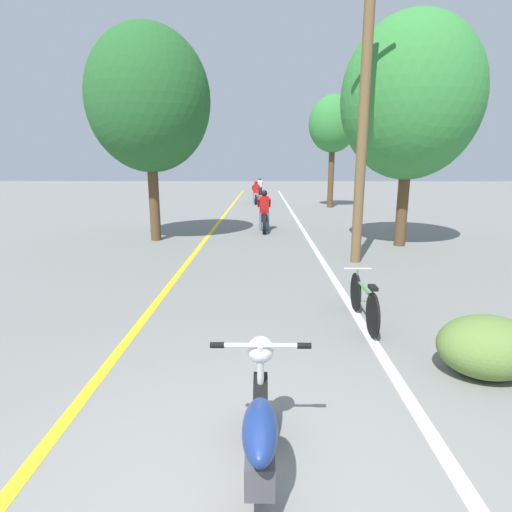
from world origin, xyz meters
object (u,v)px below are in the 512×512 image
(motorcycle_rider_mid, at_px, (256,195))
(motorcycle_rider_lead, at_px, (264,216))
(roadside_tree_left, at_px, (149,100))
(motorcycle_foreground, at_px, (260,449))
(motorcycle_rider_far, at_px, (260,188))
(roadside_tree_right_far, at_px, (333,125))
(utility_pole, at_px, (364,111))
(roadside_tree_right_near, at_px, (411,99))
(bicycle_parked, at_px, (364,301))

(motorcycle_rider_mid, bearing_deg, motorcycle_rider_lead, -87.43)
(roadside_tree_left, height_order, motorcycle_rider_mid, roadside_tree_left)
(roadside_tree_left, distance_m, motorcycle_foreground, 11.37)
(motorcycle_rider_far, bearing_deg, roadside_tree_right_far, -68.77)
(utility_pole, height_order, roadside_tree_right_near, utility_pole)
(utility_pole, bearing_deg, roadside_tree_right_far, 83.39)
(bicycle_parked, bearing_deg, roadside_tree_right_far, 82.34)
(roadside_tree_right_near, bearing_deg, motorcycle_rider_far, 101.27)
(motorcycle_rider_mid, bearing_deg, motorcycle_rider_far, 88.69)
(roadside_tree_right_far, bearing_deg, motorcycle_rider_far, 111.23)
(roadside_tree_right_far, xyz_separation_m, motorcycle_rider_far, (-4.08, 10.49, -4.01))
(roadside_tree_right_near, distance_m, motorcycle_rider_far, 22.40)
(roadside_tree_right_near, bearing_deg, roadside_tree_left, 174.13)
(roadside_tree_left, distance_m, motorcycle_rider_mid, 13.51)
(motorcycle_foreground, bearing_deg, roadside_tree_left, 108.47)
(utility_pole, xyz_separation_m, motorcycle_foreground, (-2.32, -7.29, -3.11))
(motorcycle_foreground, xyz_separation_m, motorcycle_rider_lead, (0.07, 12.15, 0.11))
(motorcycle_foreground, bearing_deg, roadside_tree_right_far, 79.37)
(motorcycle_rider_mid, bearing_deg, roadside_tree_left, -103.29)
(motorcycle_foreground, bearing_deg, motorcycle_rider_mid, 91.02)
(utility_pole, relative_size, motorcycle_rider_lead, 3.22)
(roadside_tree_right_near, bearing_deg, utility_pole, -130.35)
(utility_pole, distance_m, roadside_tree_right_far, 13.40)
(utility_pole, distance_m, motorcycle_rider_mid, 16.04)
(roadside_tree_right_far, distance_m, roadside_tree_left, 12.69)
(roadside_tree_right_far, distance_m, bicycle_parked, 17.86)
(utility_pole, xyz_separation_m, bicycle_parked, (-0.78, -3.93, -3.20))
(roadside_tree_left, relative_size, motorcycle_rider_far, 3.17)
(roadside_tree_right_near, height_order, motorcycle_foreground, roadside_tree_right_near)
(roadside_tree_left, bearing_deg, motorcycle_foreground, -71.53)
(motorcycle_foreground, relative_size, motorcycle_rider_mid, 1.01)
(roadside_tree_left, bearing_deg, utility_pole, -26.65)
(motorcycle_rider_lead, bearing_deg, utility_pole, -65.14)
(motorcycle_foreground, xyz_separation_m, motorcycle_rider_mid, (-0.41, 22.81, 0.10))
(roadside_tree_right_near, height_order, motorcycle_rider_lead, roadside_tree_right_near)
(roadside_tree_right_near, xyz_separation_m, roadside_tree_right_far, (-0.24, 11.18, 0.38))
(roadside_tree_right_near, height_order, roadside_tree_left, roadside_tree_right_near)
(roadside_tree_left, distance_m, bicycle_parked, 9.26)
(roadside_tree_right_near, relative_size, motorcycle_foreground, 3.02)
(roadside_tree_right_near, height_order, motorcycle_rider_mid, roadside_tree_right_near)
(roadside_tree_left, xyz_separation_m, motorcycle_rider_far, (3.18, 20.91, -3.72))
(motorcycle_rider_far, distance_m, bicycle_parked, 27.76)
(utility_pole, bearing_deg, roadside_tree_left, 153.35)
(motorcycle_rider_mid, bearing_deg, motorcycle_foreground, -88.98)
(utility_pole, height_order, motorcycle_rider_lead, utility_pole)
(roadside_tree_left, relative_size, bicycle_parked, 3.81)
(motorcycle_rider_lead, bearing_deg, motorcycle_rider_far, 90.88)
(roadside_tree_right_far, relative_size, roadside_tree_left, 0.96)
(motorcycle_rider_mid, height_order, motorcycle_rider_far, motorcycle_rider_mid)
(utility_pole, height_order, motorcycle_rider_far, utility_pole)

